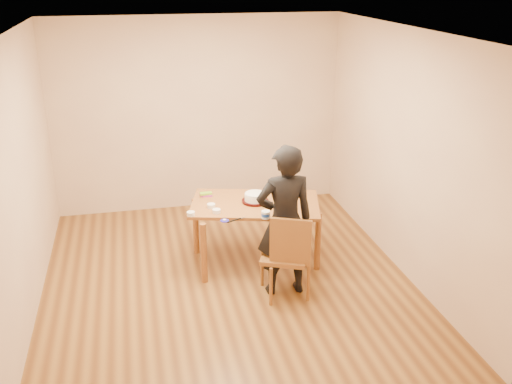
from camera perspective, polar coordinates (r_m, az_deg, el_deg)
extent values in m
cube|color=brown|center=(6.46, -2.86, -8.81)|extent=(4.00, 4.50, 0.00)
cube|color=silver|center=(5.61, -3.39, 15.74)|extent=(4.00, 4.50, 0.00)
cube|color=tan|center=(8.04, -5.85, 7.66)|extent=(4.00, 0.00, 2.70)
cube|color=tan|center=(5.93, -22.52, 1.01)|extent=(0.00, 4.50, 2.70)
cube|color=tan|center=(6.51, 14.54, 3.75)|extent=(0.00, 4.50, 2.70)
cube|color=brown|center=(6.55, -0.10, -1.23)|extent=(1.62, 1.20, 0.04)
cube|color=brown|center=(6.02, 2.92, -6.35)|extent=(0.62, 0.62, 0.04)
cylinder|color=red|center=(6.56, -0.09, -0.91)|extent=(0.31, 0.31, 0.02)
cylinder|color=white|center=(6.54, -0.09, -0.51)|extent=(0.24, 0.24, 0.08)
ellipsoid|color=white|center=(6.52, -0.09, -0.09)|extent=(0.24, 0.24, 0.03)
cylinder|color=white|center=(6.13, 0.98, -2.27)|extent=(0.09, 0.09, 0.08)
cylinder|color=#2118A2|center=(6.08, -3.16, -2.88)|extent=(0.09, 0.09, 0.01)
ellipsoid|color=white|center=(6.08, -3.16, -2.77)|extent=(0.04, 0.04, 0.02)
cylinder|color=white|center=(6.28, -3.97, -1.92)|extent=(0.09, 0.09, 0.04)
cylinder|color=white|center=(6.42, -4.50, -1.38)|extent=(0.09, 0.09, 0.04)
cylinder|color=white|center=(6.24, -6.53, -2.17)|extent=(0.09, 0.09, 0.04)
cube|color=#CA2FA1|center=(6.75, -4.97, -0.33)|extent=(0.14, 0.08, 0.02)
cube|color=#1B961E|center=(6.75, -5.03, -0.15)|extent=(0.14, 0.08, 0.02)
cube|color=black|center=(6.08, -2.22, -2.85)|extent=(0.17, 0.09, 0.01)
imported|color=black|center=(5.89, 2.88, -2.94)|extent=(0.60, 0.40, 1.65)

